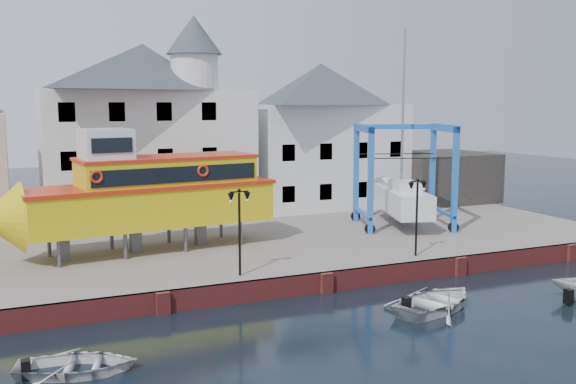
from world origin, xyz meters
name	(u,v)px	position (x,y,z in m)	size (l,w,h in m)	color
ground	(326,293)	(0.00, 0.00, 0.00)	(140.00, 140.00, 0.00)	black
hardstanding	(249,239)	(0.00, 11.00, 0.50)	(44.00, 22.00, 1.00)	slate
quay_wall	(325,282)	(0.00, 0.10, 0.50)	(44.00, 0.47, 1.00)	maroon
building_white_main	(147,129)	(-4.87, 18.39, 7.34)	(14.00, 8.30, 14.00)	silver
building_white_right	(321,135)	(9.00, 19.00, 6.60)	(12.00, 8.00, 11.20)	silver
shed_dark	(438,177)	(19.00, 17.00, 3.00)	(8.00, 7.00, 4.00)	#262421
lamp_post_left	(239,210)	(-4.00, 1.20, 4.17)	(1.12, 0.32, 4.20)	black
lamp_post_right	(417,198)	(6.00, 1.20, 4.17)	(1.12, 0.32, 4.20)	black
tour_boat	(135,194)	(-7.67, 8.03, 4.22)	(16.00, 5.58, 6.82)	#59595E
travel_lift	(400,192)	(10.14, 9.18, 3.17)	(7.21, 8.87, 13.01)	#0E639E
motorboat_b	(436,309)	(3.44, -4.20, 0.00)	(3.49, 4.88, 1.01)	silver
motorboat_d	(77,373)	(-12.06, -5.01, 0.00)	(2.91, 4.08, 0.84)	silver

